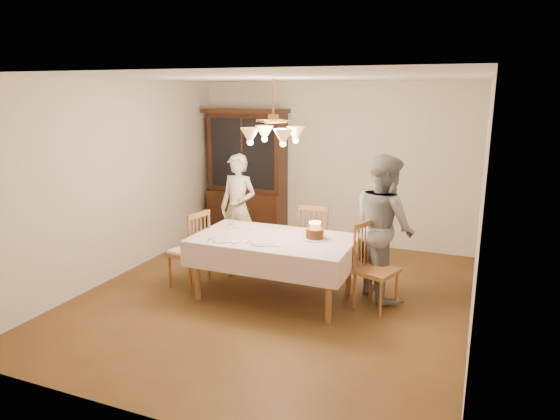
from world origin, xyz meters
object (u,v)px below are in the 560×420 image
at_px(dining_table, 274,243).
at_px(birthday_cake, 315,234).
at_px(elderly_woman, 238,208).
at_px(china_hutch, 247,177).
at_px(chair_far_side, 317,243).

height_order(dining_table, birthday_cake, birthday_cake).
bearing_deg(elderly_woman, china_hutch, 116.94).
xyz_separation_m(chair_far_side, birthday_cake, (0.23, -0.81, 0.38)).
bearing_deg(birthday_cake, china_hutch, 131.88).
relative_size(dining_table, birthday_cake, 6.33).
height_order(chair_far_side, birthday_cake, chair_far_side).
bearing_deg(elderly_woman, birthday_cake, -25.12).
distance_m(china_hutch, chair_far_side, 2.22).
bearing_deg(chair_far_side, birthday_cake, -74.10).
bearing_deg(china_hutch, chair_far_side, -38.16).
xyz_separation_m(dining_table, china_hutch, (-1.44, 2.25, 0.36)).
bearing_deg(china_hutch, birthday_cake, -48.12).
xyz_separation_m(chair_far_side, elderly_woman, (-1.25, 0.13, 0.35)).
distance_m(dining_table, china_hutch, 2.70).
bearing_deg(elderly_woman, chair_far_side, 1.45).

